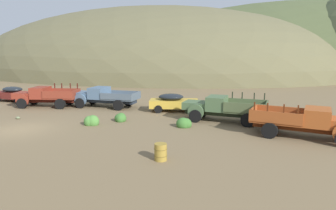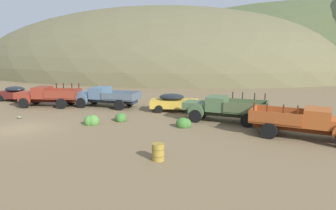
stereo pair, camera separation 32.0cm
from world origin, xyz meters
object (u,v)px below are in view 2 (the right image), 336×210
object	(u,v)px
car_oxblood	(18,94)
truck_weathered_green	(218,108)
truck_rust_red	(44,96)
car_faded_yellow	(176,102)
oil_drum_by_truck	(158,152)
truck_oxide_orange	(315,123)
truck_chalk_blue	(101,96)

from	to	relation	value
car_oxblood	truck_weathered_green	bearing A→B (deg)	-1.18
truck_rust_red	truck_weathered_green	distance (m)	16.92
truck_rust_red	car_faded_yellow	xyz separation A→B (m)	(12.61, 2.59, -0.18)
car_faded_yellow	car_oxblood	bearing A→B (deg)	165.54
oil_drum_by_truck	car_faded_yellow	bearing A→B (deg)	106.54
car_faded_yellow	oil_drum_by_truck	xyz separation A→B (m)	(3.45, -11.60, -0.40)
truck_weathered_green	truck_oxide_orange	world-z (taller)	same
truck_chalk_blue	car_faded_yellow	distance (m)	7.40
truck_weathered_green	oil_drum_by_truck	bearing A→B (deg)	84.53
truck_chalk_blue	car_faded_yellow	world-z (taller)	truck_chalk_blue
car_oxblood	truck_chalk_blue	bearing A→B (deg)	5.17
truck_weathered_green	truck_oxide_orange	xyz separation A→B (m)	(6.36, -2.60, 0.00)
truck_chalk_blue	car_faded_yellow	bearing A→B (deg)	-179.81
car_oxblood	truck_weathered_green	xyz separation A→B (m)	(21.80, -1.09, 0.19)
truck_oxide_orange	truck_weathered_green	bearing A→B (deg)	163.74
truck_chalk_blue	car_faded_yellow	xyz separation A→B (m)	(7.37, 0.67, -0.18)
car_oxblood	oil_drum_by_truck	distance (m)	23.35
truck_rust_red	truck_chalk_blue	size ratio (longest dim) A/B	0.95
car_faded_yellow	oil_drum_by_truck	distance (m)	12.11
car_faded_yellow	truck_weathered_green	size ratio (longest dim) A/B	0.78
car_oxblood	truck_rust_red	bearing A→B (deg)	-13.34
truck_chalk_blue	car_faded_yellow	size ratio (longest dim) A/B	1.37
truck_rust_red	truck_chalk_blue	world-z (taller)	truck_rust_red
truck_rust_red	truck_weathered_green	size ratio (longest dim) A/B	1.01
truck_weathered_green	oil_drum_by_truck	size ratio (longest dim) A/B	7.40
car_oxblood	oil_drum_by_truck	xyz separation A→B (m)	(20.94, -10.32, -0.40)
truck_oxide_orange	truck_rust_red	bearing A→B (deg)	-179.87
car_faded_yellow	oil_drum_by_truck	world-z (taller)	car_faded_yellow
truck_chalk_blue	oil_drum_by_truck	world-z (taller)	truck_chalk_blue
truck_oxide_orange	car_oxblood	bearing A→B (deg)	178.50
truck_chalk_blue	truck_oxide_orange	size ratio (longest dim) A/B	0.99
oil_drum_by_truck	truck_weathered_green	bearing A→B (deg)	84.66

